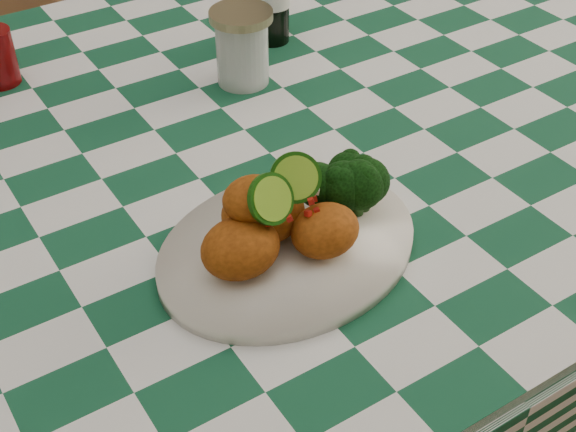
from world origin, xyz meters
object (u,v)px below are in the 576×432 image
dining_table (198,354)px  fried_chicken_pile (283,208)px  mason_jar (242,47)px  wooden_chair_right (219,68)px  plate (288,248)px

dining_table → fried_chicken_pile: 0.52m
fried_chicken_pile → mason_jar: (0.15, 0.35, -0.01)m
mason_jar → dining_table: bearing=-146.0°
fried_chicken_pile → wooden_chair_right: 1.17m
plate → dining_table: bearing=94.1°
plate → wooden_chair_right: (0.44, 0.99, -0.37)m
dining_table → mason_jar: (0.17, 0.11, 0.45)m
dining_table → fried_chicken_pile: fried_chicken_pile is taller
plate → fried_chicken_pile: fried_chicken_pile is taller
plate → wooden_chair_right: 1.15m
fried_chicken_pile → mason_jar: 0.39m
plate → mason_jar: mason_jar is taller
dining_table → mason_jar: bearing=34.0°
dining_table → plate: (0.02, -0.24, 0.40)m
fried_chicken_pile → plate: bearing=0.0°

